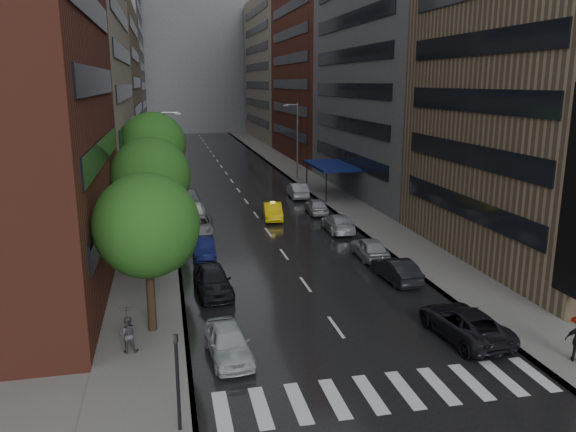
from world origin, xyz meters
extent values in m
plane|color=gray|center=(0.00, 0.00, 0.00)|extent=(220.00, 220.00, 0.00)
cube|color=black|center=(0.00, 50.00, 0.01)|extent=(14.00, 140.00, 0.01)
cube|color=gray|center=(-9.00, 50.00, 0.07)|extent=(4.00, 140.00, 0.15)
cube|color=gray|center=(9.00, 50.00, 0.07)|extent=(4.00, 140.00, 0.15)
cube|color=silver|center=(-6.10, -2.00, 0.01)|extent=(0.55, 2.80, 0.01)
cube|color=silver|center=(-4.70, -2.00, 0.01)|extent=(0.55, 2.80, 0.01)
cube|color=silver|center=(-3.30, -2.00, 0.01)|extent=(0.55, 2.80, 0.01)
cube|color=silver|center=(-1.90, -2.00, 0.01)|extent=(0.55, 2.80, 0.01)
cube|color=silver|center=(-0.50, -2.00, 0.01)|extent=(0.55, 2.80, 0.01)
cube|color=silver|center=(0.90, -2.00, 0.01)|extent=(0.55, 2.80, 0.01)
cube|color=silver|center=(2.30, -2.00, 0.01)|extent=(0.55, 2.80, 0.01)
cube|color=silver|center=(3.70, -2.00, 0.01)|extent=(0.55, 2.80, 0.01)
cube|color=silver|center=(5.10, -2.00, 0.01)|extent=(0.55, 2.80, 0.01)
cube|color=silver|center=(6.50, -2.00, 0.01)|extent=(0.55, 2.80, 0.01)
cube|color=maroon|center=(-15.00, 12.00, 13.00)|extent=(8.00, 20.00, 26.00)
cube|color=gray|center=(-15.00, 36.00, 17.00)|extent=(8.00, 28.00, 34.00)
cube|color=#937A5B|center=(-15.00, 64.00, 11.00)|extent=(8.00, 28.00, 22.00)
cube|color=slate|center=(-15.00, 94.00, 19.00)|extent=(8.00, 32.00, 38.00)
cube|color=#937A5B|center=(15.00, 12.00, 15.00)|extent=(8.00, 20.00, 30.00)
cube|color=slate|center=(15.00, 36.00, 12.00)|extent=(8.00, 28.00, 24.00)
cube|color=maroon|center=(15.00, 64.00, 18.00)|extent=(8.00, 28.00, 36.00)
cube|color=gray|center=(15.00, 94.00, 14.00)|extent=(8.00, 32.00, 28.00)
cube|color=slate|center=(0.00, 118.00, 16.00)|extent=(40.00, 14.00, 32.00)
cylinder|color=#382619|center=(-8.60, 5.27, 2.09)|extent=(0.40, 0.40, 4.18)
sphere|color=#1E5116|center=(-8.60, 5.27, 5.23)|extent=(4.78, 4.78, 4.78)
cylinder|color=#382619|center=(-8.60, 16.76, 2.23)|extent=(0.40, 0.40, 4.47)
sphere|color=#1E5116|center=(-8.60, 16.76, 5.58)|extent=(5.11, 5.11, 5.11)
cylinder|color=#382619|center=(-8.60, 30.22, 2.48)|extent=(0.40, 0.40, 4.96)
sphere|color=#1E5116|center=(-8.60, 30.22, 6.20)|extent=(5.67, 5.67, 5.67)
imported|color=yellow|center=(1.16, 26.11, 0.71)|extent=(1.99, 4.43, 1.41)
imported|color=#B7BEC2|center=(-5.40, 2.07, 0.71)|extent=(2.00, 4.29, 1.42)
imported|color=black|center=(-5.40, 9.70, 0.79)|extent=(2.17, 4.76, 1.58)
imported|color=#0D1440|center=(-5.40, 16.55, 0.67)|extent=(1.44, 4.05, 1.33)
imported|color=gray|center=(-5.40, 22.62, 0.69)|extent=(2.55, 5.07, 1.38)
imported|color=white|center=(-5.40, 27.30, 0.75)|extent=(2.07, 4.52, 1.50)
imported|color=slate|center=(-5.40, 34.45, 0.70)|extent=(1.79, 4.17, 1.40)
imported|color=black|center=(5.40, 1.66, 0.73)|extent=(2.81, 5.40, 1.45)
imported|color=black|center=(5.40, 9.45, 0.69)|extent=(1.74, 4.29, 1.38)
imported|color=#9BA0A3|center=(5.40, 13.98, 0.72)|extent=(1.74, 4.23, 1.43)
imported|color=#ADB0B7|center=(5.40, 21.00, 0.70)|extent=(2.15, 4.87, 1.39)
imported|color=#A6A6AB|center=(5.40, 27.37, 0.70)|extent=(1.99, 4.25, 1.41)
imported|color=#939498|center=(5.40, 34.78, 0.76)|extent=(1.79, 4.67, 1.52)
imported|color=#444448|center=(-9.57, 3.22, 0.97)|extent=(0.84, 0.67, 1.64)
imported|color=black|center=(-9.57, 3.22, 1.80)|extent=(0.96, 0.98, 0.88)
cylinder|color=black|center=(-7.60, -2.91, 1.75)|extent=(0.12, 0.12, 3.20)
imported|color=black|center=(-7.60, -2.91, 3.15)|extent=(0.18, 0.15, 0.90)
cylinder|color=gray|center=(-7.80, 30.00, 4.65)|extent=(0.18, 0.18, 9.00)
cube|color=gray|center=(-6.40, 30.00, 8.85)|extent=(0.50, 0.22, 0.16)
cylinder|color=gray|center=(7.80, 45.00, 4.65)|extent=(0.18, 0.18, 9.00)
cube|color=gray|center=(6.40, 45.00, 8.85)|extent=(0.50, 0.22, 0.16)
cube|color=navy|center=(9.00, 35.00, 3.15)|extent=(4.00, 8.00, 0.25)
cylinder|color=black|center=(7.40, 31.20, 1.65)|extent=(0.12, 0.12, 3.00)
cylinder|color=black|center=(7.40, 38.80, 1.65)|extent=(0.12, 0.12, 3.00)
camera|label=1|loc=(-7.64, -19.92, 11.49)|focal=35.00mm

